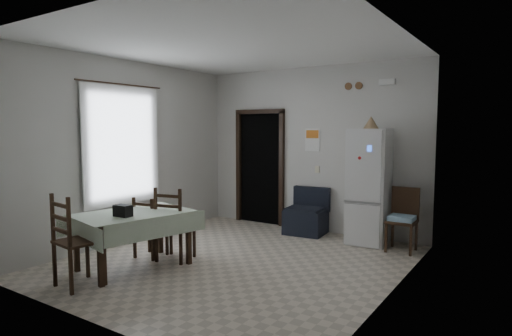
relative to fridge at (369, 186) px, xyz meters
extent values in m
plane|color=#C2B39E|center=(-1.19, -1.93, -0.91)|extent=(4.50, 4.50, 0.00)
cube|color=black|center=(-2.24, 0.54, 0.14)|extent=(0.90, 0.45, 2.10)
cube|color=black|center=(-2.73, 0.29, 0.14)|extent=(0.08, 0.10, 2.18)
cube|color=black|center=(-1.75, 0.29, 0.14)|extent=(0.08, 0.10, 2.18)
cube|color=black|center=(-2.24, 0.29, 1.23)|extent=(1.06, 0.10, 0.08)
cube|color=silver|center=(-3.34, -2.13, 0.64)|extent=(0.10, 1.20, 1.60)
cube|color=white|center=(-3.23, -2.13, 0.64)|extent=(0.02, 1.45, 1.85)
cylinder|color=black|center=(-3.22, -2.13, 1.59)|extent=(0.02, 1.60, 0.02)
cube|color=white|center=(-1.14, 0.31, 0.71)|extent=(0.28, 0.02, 0.40)
cube|color=orange|center=(-1.14, 0.30, 0.81)|extent=(0.24, 0.01, 0.14)
cube|color=beige|center=(-1.04, 0.31, 0.19)|extent=(0.08, 0.02, 0.12)
cylinder|color=brown|center=(-0.49, 0.31, 1.61)|extent=(0.12, 0.03, 0.12)
cylinder|color=brown|center=(-0.31, 0.31, 1.61)|extent=(0.12, 0.03, 0.12)
cube|color=white|center=(0.16, 0.28, 1.64)|extent=(0.25, 0.07, 0.09)
cone|color=tan|center=(0.03, -0.09, 1.00)|extent=(0.26, 0.26, 0.19)
cube|color=black|center=(-2.07, -3.11, -0.11)|extent=(0.23, 0.14, 0.15)
camera|label=1|loc=(2.19, -6.56, 0.91)|focal=30.00mm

